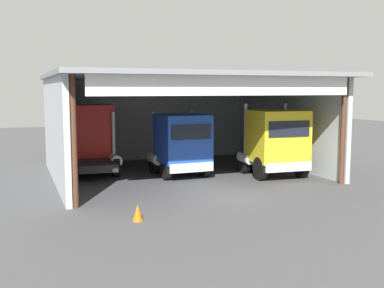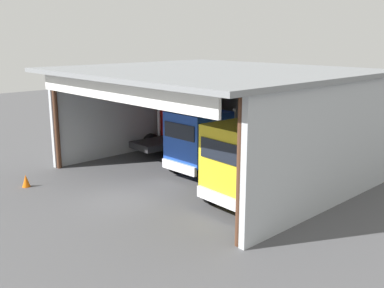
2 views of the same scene
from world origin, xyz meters
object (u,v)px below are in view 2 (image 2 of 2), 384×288
at_px(truck_red_right_bay, 183,120).
at_px(oil_drum, 303,156).
at_px(tool_cart, 296,157).
at_px(truck_yellow_center_bay, 246,164).
at_px(traffic_cone, 26,181).
at_px(truck_blue_left_bay, 201,141).

height_order(truck_red_right_bay, oil_drum, truck_red_right_bay).
bearing_deg(truck_red_right_bay, tool_cart, 18.57).
distance_m(oil_drum, tool_cart, 0.67).
height_order(truck_yellow_center_bay, traffic_cone, truck_yellow_center_bay).
distance_m(truck_yellow_center_bay, oil_drum, 7.47).
height_order(truck_blue_left_bay, tool_cart, truck_blue_left_bay).
relative_size(truck_yellow_center_bay, oil_drum, 4.72).
relative_size(truck_yellow_center_bay, traffic_cone, 7.85).
height_order(truck_red_right_bay, tool_cart, truck_red_right_bay).
distance_m(truck_red_right_bay, tool_cart, 7.01).
distance_m(tool_cart, traffic_cone, 13.36).
bearing_deg(truck_red_right_bay, oil_drum, 23.75).
distance_m(truck_red_right_bay, traffic_cone, 9.82).
xyz_separation_m(truck_red_right_bay, oil_drum, (6.60, 2.64, -1.41)).
bearing_deg(truck_yellow_center_bay, oil_drum, -70.72).
height_order(oil_drum, tool_cart, tool_cart).
xyz_separation_m(truck_blue_left_bay, tool_cart, (2.44, 4.54, -1.21)).
bearing_deg(truck_blue_left_bay, truck_red_right_bay, -32.49).
bearing_deg(oil_drum, tool_cart, -91.32).
relative_size(oil_drum, tool_cart, 0.93).
xyz_separation_m(truck_blue_left_bay, traffic_cone, (-4.09, -7.12, -1.43)).
relative_size(truck_red_right_bay, truck_yellow_center_bay, 1.10).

